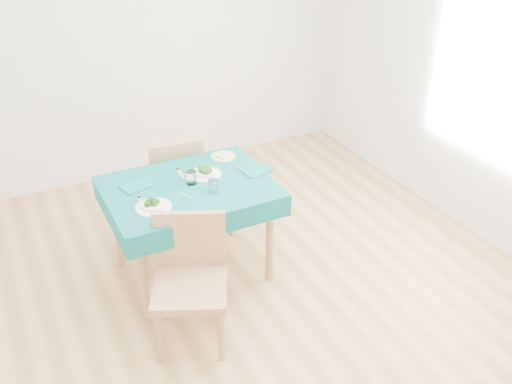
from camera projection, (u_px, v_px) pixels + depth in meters
name	position (u px, v px, depth m)	size (l,w,h in m)	color
room_shell	(256.00, 122.00, 3.49)	(4.02, 4.52, 2.73)	#9E7342
table	(192.00, 231.00, 4.19)	(1.15, 0.87, 0.76)	#085755
chair_near	(189.00, 269.00, 3.48)	(0.46, 0.50, 1.15)	#976D47
chair_far	(171.00, 168.00, 4.69)	(0.43, 0.48, 1.09)	#976D47
bowl_near	(153.00, 203.00, 3.72)	(0.24, 0.24, 0.07)	white
bowl_far	(205.00, 171.00, 4.11)	(0.23, 0.23, 0.07)	white
fork_near	(141.00, 202.00, 3.80)	(0.02, 0.16, 0.00)	silver
knife_near	(188.00, 197.00, 3.86)	(0.02, 0.20, 0.00)	silver
fork_far	(180.00, 173.00, 4.15)	(0.02, 0.18, 0.00)	silver
knife_far	(245.00, 171.00, 4.18)	(0.02, 0.23, 0.00)	silver
napkin_near	(137.00, 186.00, 3.98)	(0.21, 0.15, 0.01)	#0B605D
napkin_far	(257.00, 170.00, 4.18)	(0.22, 0.15, 0.01)	#0B605D
tumbler_center	(191.00, 178.00, 4.00)	(0.07, 0.07, 0.10)	white
tumbler_side	(213.00, 186.00, 3.90)	(0.07, 0.07, 0.09)	white
side_plate	(223.00, 156.00, 4.38)	(0.19, 0.19, 0.01)	#ADDD6B
bread_slice	(223.00, 155.00, 4.38)	(0.10, 0.10, 0.02)	beige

